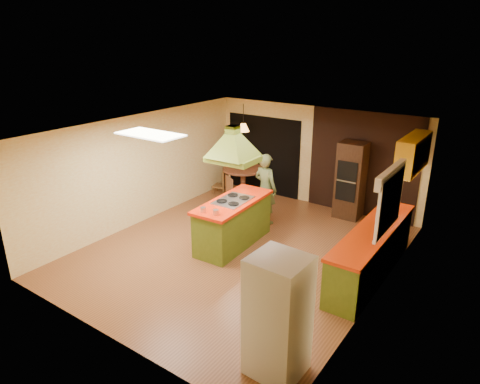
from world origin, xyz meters
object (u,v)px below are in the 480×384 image
Objects in this scene: man at (265,189)px; canister_large at (390,204)px; wall_oven at (351,180)px; dining_table at (243,177)px; refrigerator at (278,317)px; kitchen_island at (233,222)px.

man reaches higher than canister_large.
wall_oven is at bearing 133.90° from canister_large.
wall_oven is at bearing 7.98° from dining_table.
canister_large is at bearing 89.98° from refrigerator.
canister_large is at bearing -169.35° from man.
wall_oven is 1.87m from canister_large.
canister_large is at bearing 25.15° from kitchen_island.
refrigerator is 6.36m from dining_table.
dining_table is (-2.80, -0.39, -0.34)m from wall_oven.
kitchen_island is at bearing 100.59° from man.
man reaches higher than kitchen_island.
kitchen_island is 1.21× the size of man.
man is at bearing 125.63° from refrigerator.
refrigerator is 4.04m from canister_large.
refrigerator reaches higher than canister_large.
kitchen_island is 3.11m from canister_large.
refrigerator reaches higher than man.
wall_oven is at bearing 60.24° from kitchen_island.
wall_oven is at bearing -126.80° from man.
wall_oven is 1.67× the size of dining_table.
kitchen_island is at bearing 136.61° from refrigerator.
refrigerator is 5.49m from wall_oven.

